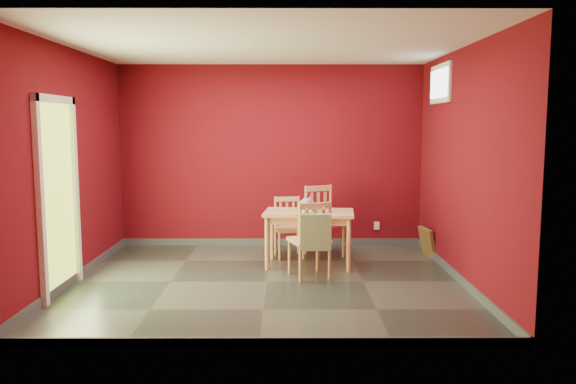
{
  "coord_description": "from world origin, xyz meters",
  "views": [
    {
      "loc": [
        0.23,
        -6.38,
        1.83
      ],
      "look_at": [
        0.25,
        0.45,
        1.0
      ],
      "focal_mm": 35.0,
      "sensor_mm": 36.0,
      "label": 1
    }
  ],
  "objects_px": {
    "picture_frame": "(427,242)",
    "chair_near": "(311,239)",
    "dining_table": "(309,218)",
    "chair_far_right": "(323,220)",
    "chair_far_left": "(289,226)",
    "tote_bag": "(316,232)",
    "cat": "(307,202)"
  },
  "relations": [
    {
      "from": "chair_far_left",
      "to": "chair_far_right",
      "type": "bearing_deg",
      "value": 8.98
    },
    {
      "from": "tote_bag",
      "to": "cat",
      "type": "relative_size",
      "value": 1.08
    },
    {
      "from": "dining_table",
      "to": "chair_far_left",
      "type": "xyz_separation_m",
      "value": [
        -0.26,
        0.51,
        -0.2
      ]
    },
    {
      "from": "chair_far_left",
      "to": "picture_frame",
      "type": "height_order",
      "value": "chair_far_left"
    },
    {
      "from": "dining_table",
      "to": "tote_bag",
      "type": "bearing_deg",
      "value": -86.77
    },
    {
      "from": "tote_bag",
      "to": "chair_near",
      "type": "bearing_deg",
      "value": 102.56
    },
    {
      "from": "dining_table",
      "to": "chair_near",
      "type": "relative_size",
      "value": 1.29
    },
    {
      "from": "chair_far_left",
      "to": "tote_bag",
      "type": "height_order",
      "value": "tote_bag"
    },
    {
      "from": "tote_bag",
      "to": "cat",
      "type": "distance_m",
      "value": 0.84
    },
    {
      "from": "tote_bag",
      "to": "picture_frame",
      "type": "height_order",
      "value": "tote_bag"
    },
    {
      "from": "chair_far_right",
      "to": "cat",
      "type": "bearing_deg",
      "value": -113.37
    },
    {
      "from": "picture_frame",
      "to": "chair_far_right",
      "type": "bearing_deg",
      "value": 176.87
    },
    {
      "from": "tote_bag",
      "to": "picture_frame",
      "type": "distance_m",
      "value": 2.12
    },
    {
      "from": "dining_table",
      "to": "picture_frame",
      "type": "bearing_deg",
      "value": 16.94
    },
    {
      "from": "dining_table",
      "to": "chair_far_right",
      "type": "relative_size",
      "value": 1.23
    },
    {
      "from": "chair_far_right",
      "to": "tote_bag",
      "type": "xyz_separation_m",
      "value": [
        -0.18,
        -1.38,
        0.1
      ]
    },
    {
      "from": "dining_table",
      "to": "cat",
      "type": "height_order",
      "value": "cat"
    },
    {
      "from": "dining_table",
      "to": "tote_bag",
      "type": "distance_m",
      "value": 0.79
    },
    {
      "from": "dining_table",
      "to": "chair_near",
      "type": "height_order",
      "value": "chair_near"
    },
    {
      "from": "dining_table",
      "to": "chair_near",
      "type": "bearing_deg",
      "value": -90.29
    },
    {
      "from": "picture_frame",
      "to": "dining_table",
      "type": "bearing_deg",
      "value": -163.06
    },
    {
      "from": "chair_near",
      "to": "cat",
      "type": "distance_m",
      "value": 0.69
    },
    {
      "from": "chair_far_left",
      "to": "picture_frame",
      "type": "relative_size",
      "value": 1.99
    },
    {
      "from": "cat",
      "to": "chair_far_right",
      "type": "bearing_deg",
      "value": 68.53
    },
    {
      "from": "chair_near",
      "to": "tote_bag",
      "type": "distance_m",
      "value": 0.25
    },
    {
      "from": "chair_far_left",
      "to": "cat",
      "type": "distance_m",
      "value": 0.68
    },
    {
      "from": "chair_far_right",
      "to": "dining_table",
      "type": "bearing_deg",
      "value": -110.68
    },
    {
      "from": "picture_frame",
      "to": "chair_near",
      "type": "bearing_deg",
      "value": -146.99
    },
    {
      "from": "chair_far_left",
      "to": "tote_bag",
      "type": "bearing_deg",
      "value": -76.84
    },
    {
      "from": "tote_bag",
      "to": "chair_far_right",
      "type": "bearing_deg",
      "value": 82.68
    },
    {
      "from": "dining_table",
      "to": "chair_far_right",
      "type": "height_order",
      "value": "chair_far_right"
    },
    {
      "from": "tote_bag",
      "to": "picture_frame",
      "type": "xyz_separation_m",
      "value": [
        1.62,
        1.3,
        -0.4
      ]
    }
  ]
}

